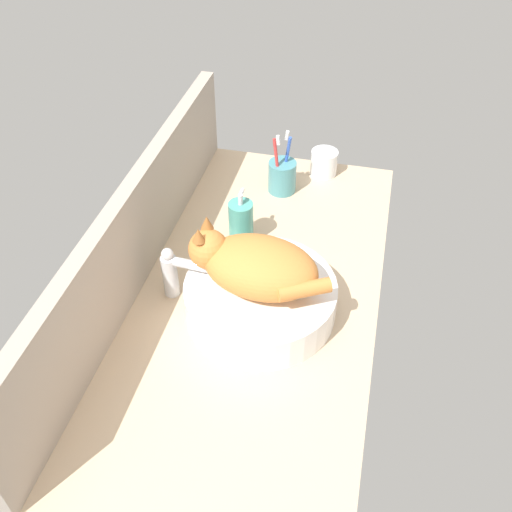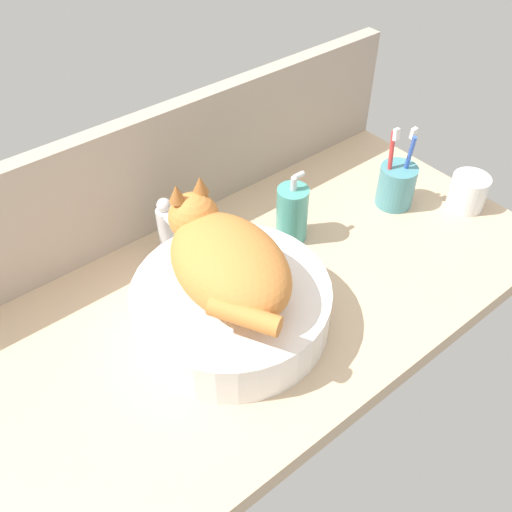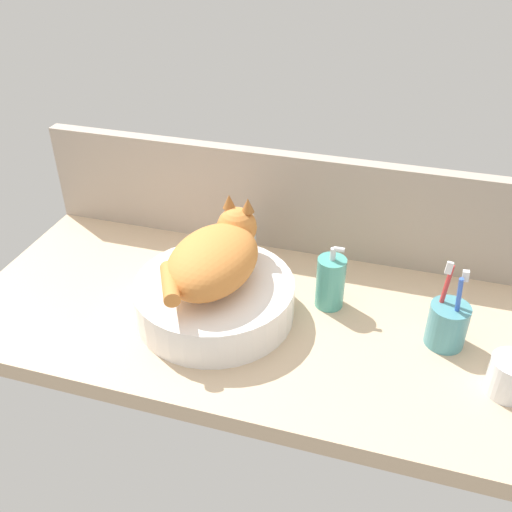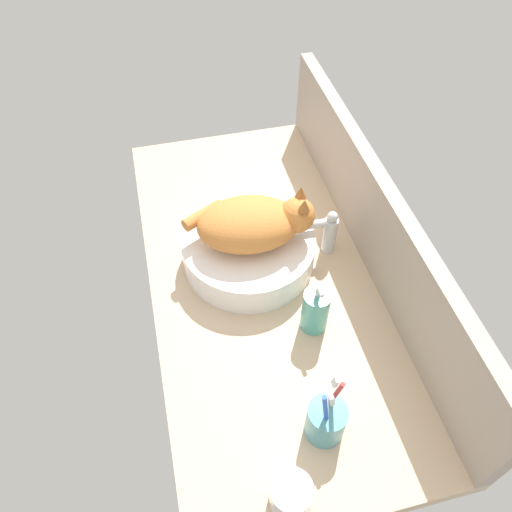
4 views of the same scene
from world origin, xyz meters
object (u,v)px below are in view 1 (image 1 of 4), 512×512
Objects in this scene: cat at (254,265)px; water_glass at (324,164)px; sink_basin at (260,299)px; toothbrush_cup at (282,176)px; faucet at (174,271)px; soap_dispenser at (241,223)px.

cat is 4.04× the size of water_glass.
sink_basin is 1.06× the size of cat.
cat is at bearing -176.03° from toothbrush_cup.
sink_basin reaches higher than water_glass.
cat is 2.35× the size of faucet.
toothbrush_cup is 15.44cm from water_glass.
water_glass is (57.85, -26.00, -4.04)cm from faucet.
faucet is 49.16cm from toothbrush_cup.
toothbrush_cup is (46.56, -15.60, -2.39)cm from faucet.
water_glass is (35.89, -16.07, -2.79)cm from soap_dispenser.
toothbrush_cup is at bearing -18.53° from faucet.
water_glass is (11.29, -10.39, -1.64)cm from toothbrush_cup.
sink_basin is 20.52cm from faucet.
faucet is at bearing 87.45° from cat.
cat reaches higher than water_glass.
sink_basin is at bearing 174.42° from water_glass.
water_glass is (58.69, -7.10, -10.83)cm from cat.
faucet is at bearing 161.47° from toothbrush_cup.
soap_dispenser is 25.27cm from toothbrush_cup.
soap_dispenser is at bearing 21.48° from cat.
cat reaches higher than soap_dispenser.
cat reaches higher than sink_basin.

